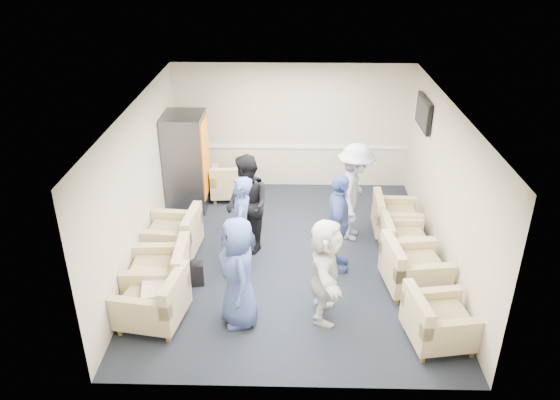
{
  "coord_description": "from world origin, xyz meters",
  "views": [
    {
      "loc": [
        0.0,
        -8.05,
        5.15
      ],
      "look_at": [
        -0.2,
        0.2,
        1.01
      ],
      "focal_mm": 35.0,
      "sensor_mm": 36.0,
      "label": 1
    }
  ],
  "objects_px": {
    "armchair_right_midfar": "(401,241)",
    "person_back_right": "(355,192)",
    "vending_machine": "(187,162)",
    "person_front_left": "(238,273)",
    "armchair_right_far": "(393,218)",
    "armchair_corner": "(231,183)",
    "person_mid_left": "(241,226)",
    "armchair_right_midnear": "(411,269)",
    "armchair_left_far": "(175,237)",
    "person_front_right": "(325,270)",
    "armchair_right_near": "(436,322)",
    "armchair_left_near": "(156,302)",
    "person_mid_right": "(338,224)",
    "person_back_left": "(247,205)",
    "armchair_left_mid": "(162,275)"
  },
  "relations": [
    {
      "from": "armchair_corner",
      "to": "vending_machine",
      "type": "relative_size",
      "value": 0.46
    },
    {
      "from": "armchair_corner",
      "to": "armchair_left_mid",
      "type": "bearing_deg",
      "value": 73.73
    },
    {
      "from": "armchair_right_midfar",
      "to": "person_back_right",
      "type": "relative_size",
      "value": 0.43
    },
    {
      "from": "armchair_right_midfar",
      "to": "armchair_right_far",
      "type": "relative_size",
      "value": 0.92
    },
    {
      "from": "armchair_right_midnear",
      "to": "armchair_right_near",
      "type": "bearing_deg",
      "value": 177.23
    },
    {
      "from": "armchair_corner",
      "to": "person_mid_left",
      "type": "xyz_separation_m",
      "value": [
        0.47,
        -2.72,
        0.51
      ]
    },
    {
      "from": "armchair_left_near",
      "to": "armchair_right_midnear",
      "type": "xyz_separation_m",
      "value": [
        3.8,
        0.92,
        0.01
      ]
    },
    {
      "from": "armchair_left_far",
      "to": "armchair_right_near",
      "type": "xyz_separation_m",
      "value": [
        3.99,
        -2.15,
        -0.02
      ]
    },
    {
      "from": "person_mid_left",
      "to": "vending_machine",
      "type": "bearing_deg",
      "value": -150.54
    },
    {
      "from": "vending_machine",
      "to": "person_mid_left",
      "type": "bearing_deg",
      "value": -61.16
    },
    {
      "from": "armchair_corner",
      "to": "person_back_right",
      "type": "height_order",
      "value": "person_back_right"
    },
    {
      "from": "armchair_right_midnear",
      "to": "person_front_left",
      "type": "relative_size",
      "value": 0.61
    },
    {
      "from": "armchair_left_far",
      "to": "vending_machine",
      "type": "distance_m",
      "value": 1.99
    },
    {
      "from": "person_front_left",
      "to": "person_front_right",
      "type": "height_order",
      "value": "person_front_left"
    },
    {
      "from": "person_front_left",
      "to": "person_front_right",
      "type": "xyz_separation_m",
      "value": [
        1.22,
        0.15,
        -0.04
      ]
    },
    {
      "from": "vending_machine",
      "to": "person_mid_right",
      "type": "relative_size",
      "value": 1.14
    },
    {
      "from": "armchair_left_far",
      "to": "person_mid_left",
      "type": "distance_m",
      "value": 1.37
    },
    {
      "from": "armchair_left_near",
      "to": "armchair_corner",
      "type": "height_order",
      "value": "armchair_left_near"
    },
    {
      "from": "armchair_right_far",
      "to": "person_back_left",
      "type": "distance_m",
      "value": 2.76
    },
    {
      "from": "armchair_left_near",
      "to": "armchair_right_midnear",
      "type": "relative_size",
      "value": 1.0
    },
    {
      "from": "person_front_left",
      "to": "vending_machine",
      "type": "bearing_deg",
      "value": -177.41
    },
    {
      "from": "armchair_corner",
      "to": "vending_machine",
      "type": "distance_m",
      "value": 1.11
    },
    {
      "from": "armchair_right_midfar",
      "to": "person_front_right",
      "type": "xyz_separation_m",
      "value": [
        -1.41,
        -1.67,
        0.5
      ]
    },
    {
      "from": "person_front_right",
      "to": "armchair_left_far",
      "type": "bearing_deg",
      "value": 60.69
    },
    {
      "from": "armchair_left_far",
      "to": "person_mid_left",
      "type": "xyz_separation_m",
      "value": [
        1.2,
        -0.45,
        0.49
      ]
    },
    {
      "from": "armchair_right_midnear",
      "to": "vending_machine",
      "type": "distance_m",
      "value": 4.89
    },
    {
      "from": "vending_machine",
      "to": "person_back_right",
      "type": "xyz_separation_m",
      "value": [
        3.22,
        -1.19,
        -0.07
      ]
    },
    {
      "from": "armchair_corner",
      "to": "armchair_left_far",
      "type": "bearing_deg",
      "value": 67.5
    },
    {
      "from": "armchair_left_mid",
      "to": "person_back_right",
      "type": "distance_m",
      "value": 3.66
    },
    {
      "from": "person_back_right",
      "to": "person_front_left",
      "type": "bearing_deg",
      "value": 155.42
    },
    {
      "from": "vending_machine",
      "to": "person_back_right",
      "type": "bearing_deg",
      "value": -20.31
    },
    {
      "from": "armchair_right_near",
      "to": "person_back_left",
      "type": "distance_m",
      "value": 3.67
    },
    {
      "from": "armchair_right_midfar",
      "to": "person_back_left",
      "type": "relative_size",
      "value": 0.44
    },
    {
      "from": "armchair_right_far",
      "to": "armchair_corner",
      "type": "xyz_separation_m",
      "value": [
        -3.15,
        1.46,
        0.0
      ]
    },
    {
      "from": "armchair_left_mid",
      "to": "person_back_left",
      "type": "distance_m",
      "value": 1.92
    },
    {
      "from": "armchair_left_mid",
      "to": "person_mid_left",
      "type": "relative_size",
      "value": 0.57
    },
    {
      "from": "armchair_right_midfar",
      "to": "person_front_right",
      "type": "distance_m",
      "value": 2.24
    },
    {
      "from": "person_front_left",
      "to": "person_back_right",
      "type": "xyz_separation_m",
      "value": [
        1.86,
        2.46,
        0.07
      ]
    },
    {
      "from": "armchair_left_mid",
      "to": "person_back_right",
      "type": "relative_size",
      "value": 0.53
    },
    {
      "from": "armchair_left_near",
      "to": "armchair_left_far",
      "type": "xyz_separation_m",
      "value": [
        -0.08,
        1.83,
        0.01
      ]
    },
    {
      "from": "armchair_left_far",
      "to": "armchair_right_near",
      "type": "height_order",
      "value": "armchair_left_far"
    },
    {
      "from": "vending_machine",
      "to": "person_back_right",
      "type": "relative_size",
      "value": 1.07
    },
    {
      "from": "person_mid_left",
      "to": "person_back_right",
      "type": "bearing_deg",
      "value": 121.37
    },
    {
      "from": "person_front_left",
      "to": "person_mid_left",
      "type": "bearing_deg",
      "value": 165.28
    },
    {
      "from": "armchair_right_far",
      "to": "person_mid_left",
      "type": "distance_m",
      "value": 3.01
    },
    {
      "from": "person_front_left",
      "to": "person_back_right",
      "type": "relative_size",
      "value": 0.92
    },
    {
      "from": "armchair_left_far",
      "to": "person_mid_left",
      "type": "height_order",
      "value": "person_mid_left"
    },
    {
      "from": "armchair_left_mid",
      "to": "armchair_right_midnear",
      "type": "xyz_separation_m",
      "value": [
        3.86,
        0.26,
        -0.01
      ]
    },
    {
      "from": "armchair_left_mid",
      "to": "vending_machine",
      "type": "bearing_deg",
      "value": 179.59
    },
    {
      "from": "armchair_right_far",
      "to": "person_front_left",
      "type": "height_order",
      "value": "person_front_left"
    }
  ]
}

